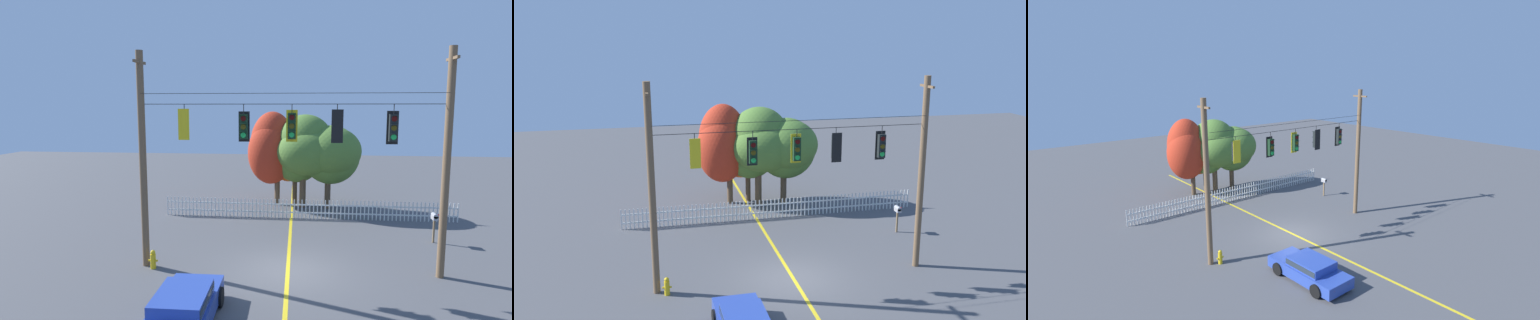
# 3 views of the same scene
# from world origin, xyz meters

# --- Properties ---
(ground) EXTENTS (80.00, 80.00, 0.00)m
(ground) POSITION_xyz_m (0.00, 0.00, 0.00)
(ground) COLOR #4C4C4F
(lane_centerline_stripe) EXTENTS (0.16, 36.00, 0.01)m
(lane_centerline_stripe) POSITION_xyz_m (0.00, 0.00, 0.00)
(lane_centerline_stripe) COLOR gold
(lane_centerline_stripe) RESTS_ON ground
(signal_support_span) EXTENTS (11.88, 1.10, 8.63)m
(signal_support_span) POSITION_xyz_m (0.00, -0.00, 4.39)
(signal_support_span) COLOR brown
(signal_support_span) RESTS_ON ground
(traffic_signal_eastbound_side) EXTENTS (0.43, 0.38, 1.38)m
(traffic_signal_eastbound_side) POSITION_xyz_m (-4.07, -0.01, 5.80)
(traffic_signal_eastbound_side) COLOR black
(traffic_signal_northbound_secondary) EXTENTS (0.43, 0.38, 1.45)m
(traffic_signal_northbound_secondary) POSITION_xyz_m (-1.75, 0.01, 5.71)
(traffic_signal_northbound_secondary) COLOR black
(traffic_signal_northbound_primary) EXTENTS (0.43, 0.38, 1.43)m
(traffic_signal_northbound_primary) POSITION_xyz_m (0.09, 0.01, 5.75)
(traffic_signal_northbound_primary) COLOR black
(traffic_signal_southbound_primary) EXTENTS (0.43, 0.38, 1.45)m
(traffic_signal_southbound_primary) POSITION_xyz_m (1.78, -0.01, 5.75)
(traffic_signal_southbound_primary) COLOR black
(traffic_signal_westbound_side) EXTENTS (0.43, 0.38, 1.50)m
(traffic_signal_westbound_side) POSITION_xyz_m (3.83, 0.01, 5.70)
(traffic_signal_westbound_side) COLOR black
(white_picket_fence) EXTENTS (16.82, 0.06, 1.11)m
(white_picket_fence) POSITION_xyz_m (0.96, 7.82, 0.56)
(white_picket_fence) COLOR silver
(white_picket_fence) RESTS_ON ground
(autumn_maple_near_fence) EXTENTS (3.07, 3.08, 6.17)m
(autumn_maple_near_fence) POSITION_xyz_m (-1.38, 11.19, 3.73)
(autumn_maple_near_fence) COLOR brown
(autumn_maple_near_fence) RESTS_ON ground
(autumn_maple_mid) EXTENTS (3.45, 2.51, 5.55)m
(autumn_maple_mid) POSITION_xyz_m (0.16, 11.50, 3.44)
(autumn_maple_mid) COLOR brown
(autumn_maple_mid) RESTS_ON ground
(autumn_oak_far_east) EXTENTS (4.44, 3.94, 6.00)m
(autumn_oak_far_east) POSITION_xyz_m (0.74, 10.61, 3.79)
(autumn_oak_far_east) COLOR brown
(autumn_oak_far_east) RESTS_ON ground
(autumn_maple_far_west) EXTENTS (3.87, 3.78, 5.33)m
(autumn_maple_far_west) POSITION_xyz_m (2.38, 10.34, 3.59)
(autumn_maple_far_west) COLOR brown
(autumn_maple_far_west) RESTS_ON ground
(parked_car) EXTENTS (1.91, 4.27, 1.15)m
(parked_car) POSITION_xyz_m (-2.96, -4.50, 0.60)
(parked_car) COLOR #28429E
(parked_car) RESTS_ON ground
(fire_hydrant) EXTENTS (0.38, 0.22, 0.77)m
(fire_hydrant) POSITION_xyz_m (-5.40, -0.31, 0.38)
(fire_hydrant) COLOR gold
(fire_hydrant) RESTS_ON ground
(roadside_mailbox) EXTENTS (0.25, 0.44, 1.44)m
(roadside_mailbox) POSITION_xyz_m (6.86, 4.13, 1.18)
(roadside_mailbox) COLOR brown
(roadside_mailbox) RESTS_ON ground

